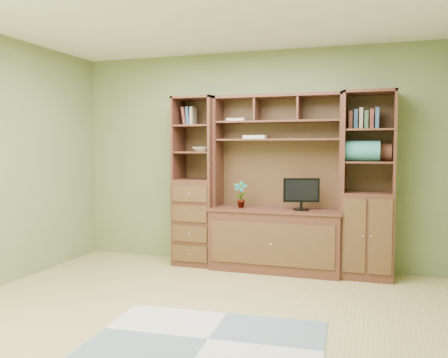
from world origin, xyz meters
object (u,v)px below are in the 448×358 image
(center_hutch, at_px, (276,183))
(right_tower, at_px, (369,185))
(left_tower, at_px, (197,181))
(monitor, at_px, (301,188))

(center_hutch, distance_m, right_tower, 1.03)
(left_tower, bearing_deg, monitor, -3.30)
(center_hutch, height_order, monitor, center_hutch)
(monitor, bearing_deg, right_tower, -11.58)
(center_hutch, bearing_deg, left_tower, 177.71)
(center_hutch, bearing_deg, monitor, -6.65)
(center_hutch, height_order, left_tower, same)
(center_hutch, bearing_deg, right_tower, 2.23)
(left_tower, relative_size, monitor, 4.10)
(left_tower, xyz_separation_m, right_tower, (2.02, 0.00, 0.00))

